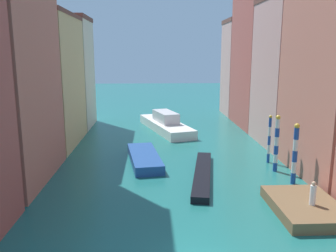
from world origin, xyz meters
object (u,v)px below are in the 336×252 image
object	(u,v)px
person_on_dock	(313,194)
vaporetto_white	(166,124)
waterfront_dock	(306,207)
mooring_pole_1	(277,143)
gondola_black	(202,174)
mooring_pole_0	(295,153)
motorboat_0	(144,158)
mooring_pole_2	(269,139)

from	to	relation	value
person_on_dock	vaporetto_white	distance (m)	25.54
waterfront_dock	mooring_pole_1	world-z (taller)	mooring_pole_1
gondola_black	mooring_pole_0	bearing A→B (deg)	-15.19
mooring_pole_1	motorboat_0	xyz separation A→B (m)	(-10.82, 2.90, -2.00)
waterfront_dock	vaporetto_white	world-z (taller)	vaporetto_white
mooring_pole_1	motorboat_0	size ratio (longest dim) A/B	0.59
waterfront_dock	person_on_dock	xyz separation A→B (m)	(0.18, -0.42, 1.02)
mooring_pole_0	person_on_dock	bearing A→B (deg)	-100.65
person_on_dock	vaporetto_white	bearing A→B (deg)	107.64
mooring_pole_0	motorboat_0	world-z (taller)	mooring_pole_0
person_on_dock	vaporetto_white	xyz separation A→B (m)	(-7.74, 24.34, -0.56)
vaporetto_white	motorboat_0	xyz separation A→B (m)	(-2.46, -13.35, -0.40)
waterfront_dock	gondola_black	size ratio (longest dim) A/B	0.53
waterfront_dock	gondola_black	xyz separation A→B (m)	(-5.38, 6.57, -0.09)
vaporetto_white	gondola_black	xyz separation A→B (m)	(2.18, -17.35, -0.55)
waterfront_dock	vaporetto_white	size ratio (longest dim) A/B	0.43
mooring_pole_2	vaporetto_white	size ratio (longest dim) A/B	0.33
motorboat_0	mooring_pole_1	bearing A→B (deg)	-15.01
person_on_dock	mooring_pole_1	xyz separation A→B (m)	(0.63, 8.08, 1.04)
waterfront_dock	vaporetto_white	distance (m)	25.09
person_on_dock	waterfront_dock	bearing A→B (deg)	113.56
motorboat_0	vaporetto_white	bearing A→B (deg)	79.55
waterfront_dock	motorboat_0	world-z (taller)	motorboat_0
mooring_pole_0	motorboat_0	size ratio (longest dim) A/B	0.57
person_on_dock	mooring_pole_0	xyz separation A→B (m)	(0.98, 5.21, 0.99)
mooring_pole_1	person_on_dock	bearing A→B (deg)	-94.43
gondola_black	waterfront_dock	bearing A→B (deg)	-50.68
gondola_black	motorboat_0	world-z (taller)	motorboat_0
person_on_dock	vaporetto_white	size ratio (longest dim) A/B	0.11
mooring_pole_0	vaporetto_white	xyz separation A→B (m)	(-8.72, 19.13, -1.55)
person_on_dock	gondola_black	size ratio (longest dim) A/B	0.14
waterfront_dock	mooring_pole_2	distance (m)	10.25
waterfront_dock	mooring_pole_1	distance (m)	7.98
mooring_pole_0	mooring_pole_2	world-z (taller)	mooring_pole_0
mooring_pole_2	gondola_black	bearing A→B (deg)	-151.53
waterfront_dock	motorboat_0	size ratio (longest dim) A/B	0.70
gondola_black	motorboat_0	bearing A→B (deg)	139.21
mooring_pole_0	motorboat_0	xyz separation A→B (m)	(-11.18, 5.78, -1.95)
mooring_pole_1	mooring_pole_2	size ratio (longest dim) A/B	1.10
mooring_pole_2	gondola_black	world-z (taller)	mooring_pole_2
mooring_pole_1	vaporetto_white	distance (m)	18.35
mooring_pole_2	motorboat_0	bearing A→B (deg)	177.23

